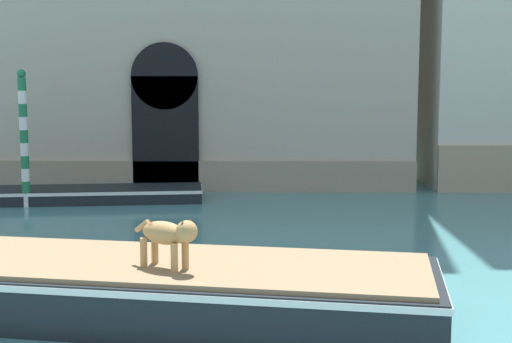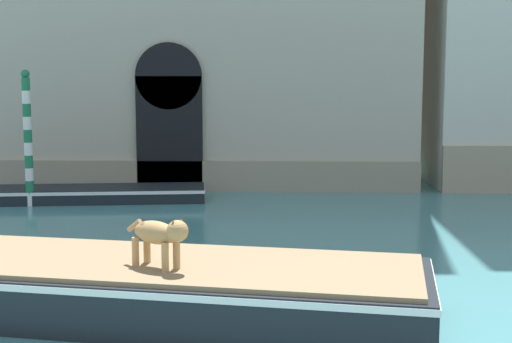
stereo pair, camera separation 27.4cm
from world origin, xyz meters
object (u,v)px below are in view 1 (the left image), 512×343
object	(u,v)px
dog_on_deck	(168,234)
boat_moored_near_palazzo	(87,194)
boat_foreground	(121,285)
mooring_pole_0	(24,138)

from	to	relation	value
dog_on_deck	boat_moored_near_palazzo	distance (m)	9.48
boat_foreground	dog_on_deck	distance (m)	1.11
boat_foreground	boat_moored_near_palazzo	world-z (taller)	boat_foreground
boat_moored_near_palazzo	dog_on_deck	bearing A→B (deg)	-76.59
boat_foreground	mooring_pole_0	xyz separation A→B (m)	(-3.80, 7.70, 1.25)
dog_on_deck	mooring_pole_0	xyz separation A→B (m)	(-4.48, 8.14, 0.48)
dog_on_deck	mooring_pole_0	bearing A→B (deg)	153.40
boat_foreground	dog_on_deck	size ratio (longest dim) A/B	9.83
dog_on_deck	boat_foreground	bearing A→B (deg)	-178.06
dog_on_deck	boat_moored_near_palazzo	size ratio (longest dim) A/B	0.15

